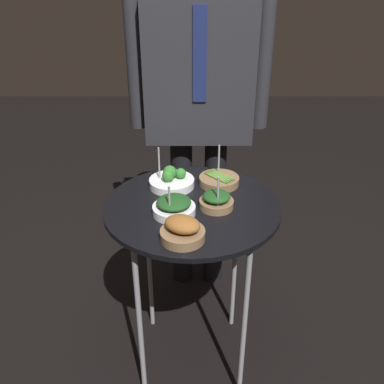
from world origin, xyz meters
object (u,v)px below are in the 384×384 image
bowl_broccoli_center (172,180)px  bowl_roast_far_rim (183,230)px  bowl_spinach_back_right (217,201)px  serving_cart (192,220)px  bowl_asparagus_mid_right (219,180)px  bowl_spinach_back_left (174,207)px  waiter_figure (199,86)px

bowl_broccoli_center → bowl_roast_far_rim: size_ratio=1.20×
bowl_spinach_back_right → serving_cart: bearing=166.2°
bowl_roast_far_rim → bowl_broccoli_center: bearing=97.8°
bowl_spinach_back_right → bowl_roast_far_rim: size_ratio=0.95×
bowl_broccoli_center → bowl_spinach_back_right: bowl_broccoli_center is taller
bowl_broccoli_center → bowl_spinach_back_right: 0.23m
bowl_asparagus_mid_right → serving_cart: bearing=-123.8°
bowl_roast_far_rim → bowl_asparagus_mid_right: bearing=70.1°
bowl_spinach_back_right → bowl_broccoli_center: bearing=135.7°
bowl_spinach_back_left → serving_cart: bearing=45.0°
bowl_broccoli_center → bowl_spinach_back_left: (0.02, -0.20, 0.00)m
bowl_asparagus_mid_right → waiter_figure: 0.46m
serving_cart → bowl_asparagus_mid_right: bowl_asparagus_mid_right is taller
bowl_asparagus_mid_right → bowl_spinach_back_right: bearing=-96.1°
waiter_figure → serving_cart: bearing=-93.3°
serving_cart → bowl_spinach_back_left: bowl_spinach_back_left is taller
bowl_broccoli_center → bowl_spinach_back_left: bowl_broccoli_center is taller
bowl_spinach_back_left → waiter_figure: (0.09, 0.59, 0.25)m
serving_cart → bowl_roast_far_rim: (-0.03, -0.21, 0.10)m
serving_cart → bowl_spinach_back_left: 0.13m
bowl_spinach_back_left → waiter_figure: bearing=81.1°
bowl_spinach_back_left → bowl_spinach_back_right: bearing=15.5°
bowl_asparagus_mid_right → bowl_roast_far_rim: bearing=-109.9°
bowl_spinach_back_right → bowl_spinach_back_left: bowl_spinach_back_right is taller
bowl_broccoli_center → bowl_asparagus_mid_right: 0.18m
bowl_asparagus_mid_right → waiter_figure: size_ratio=0.09×
serving_cart → bowl_broccoli_center: 0.18m
bowl_broccoli_center → bowl_roast_far_rim: 0.35m
bowl_broccoli_center → bowl_asparagus_mid_right: (0.18, 0.02, -0.01)m
bowl_asparagus_mid_right → bowl_roast_far_rim: size_ratio=1.08×
bowl_spinach_back_right → bowl_spinach_back_left: 0.15m
bowl_roast_far_rim → waiter_figure: waiter_figure is taller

